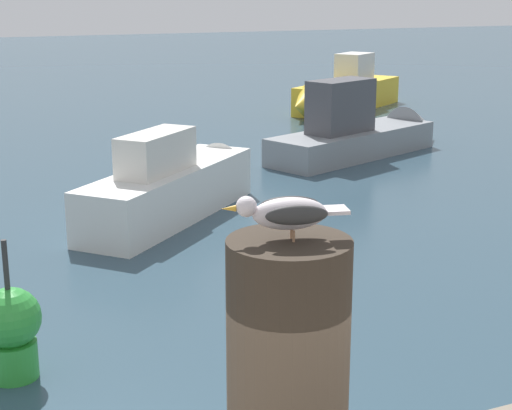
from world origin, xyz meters
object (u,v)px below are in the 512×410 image
(seagull, at_px, (288,212))
(boat_yellow, at_px, (340,94))
(mooring_post, at_px, (288,383))
(channel_buoy, at_px, (11,329))
(boat_white, at_px, (180,183))
(boat_grey, at_px, (368,132))

(seagull, relative_size, boat_yellow, 0.08)
(mooring_post, xyz_separation_m, channel_buoy, (-0.33, 4.95, -1.76))
(mooring_post, bearing_deg, seagull, 164.82)
(seagull, bearing_deg, boat_yellow, 59.55)
(boat_white, bearing_deg, boat_yellow, 47.53)
(boat_white, relative_size, boat_grey, 0.78)
(seagull, relative_size, boat_grey, 0.07)
(boat_white, bearing_deg, channel_buoy, -124.32)
(boat_white, height_order, boat_grey, boat_grey)
(boat_white, distance_m, boat_grey, 6.03)
(boat_grey, relative_size, channel_buoy, 3.92)
(boat_white, height_order, boat_yellow, boat_yellow)
(boat_white, relative_size, boat_yellow, 0.78)
(channel_buoy, bearing_deg, mooring_post, -86.16)
(boat_white, height_order, channel_buoy, boat_white)
(channel_buoy, bearing_deg, boat_yellow, 50.22)
(mooring_post, relative_size, channel_buoy, 0.73)
(seagull, relative_size, boat_white, 0.10)
(boat_white, xyz_separation_m, boat_grey, (5.28, 2.93, -0.03))
(seagull, distance_m, boat_white, 10.33)
(boat_grey, bearing_deg, boat_yellow, 65.74)
(boat_grey, height_order, boat_yellow, boat_grey)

